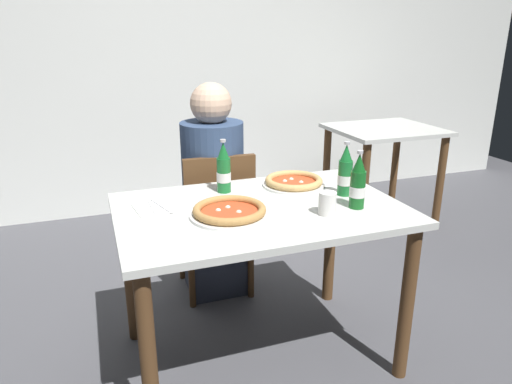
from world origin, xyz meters
name	(u,v)px	position (x,y,z in m)	size (l,w,h in m)	color
ground_plane	(260,354)	(0.00, 0.00, 0.00)	(8.00, 8.00, 0.00)	#4C4C51
back_wall_tiled	(166,52)	(0.00, 2.20, 1.30)	(7.00, 0.10, 2.60)	white
dining_table_main	(260,231)	(0.00, 0.00, 0.64)	(1.20, 0.80, 0.75)	silver
chair_behind_table	(216,216)	(-0.03, 0.61, 0.48)	(0.41, 0.41, 0.85)	brown
diner_seated	(214,196)	(-0.03, 0.66, 0.58)	(0.34, 0.34, 1.21)	#2D3342
dining_table_background	(383,147)	(1.52, 1.31, 0.59)	(0.80, 0.70, 0.75)	silver
pizza_margherita_near	(294,182)	(0.25, 0.21, 0.77)	(0.30, 0.30, 0.04)	white
pizza_marinara_far	(230,211)	(-0.15, -0.06, 0.77)	(0.32, 0.32, 0.04)	white
beer_bottle_left	(345,173)	(0.41, 0.02, 0.85)	(0.07, 0.07, 0.25)	#196B2D
beer_bottle_center	(224,170)	(-0.09, 0.24, 0.85)	(0.07, 0.07, 0.25)	#196B2D
beer_bottle_right	(358,184)	(0.38, -0.15, 0.85)	(0.07, 0.07, 0.25)	#14591E
napkin_with_cutlery	(157,208)	(-0.41, 0.13, 0.75)	(0.20, 0.20, 0.01)	white
paper_cup	(327,203)	(0.23, -0.18, 0.80)	(0.07, 0.07, 0.10)	white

